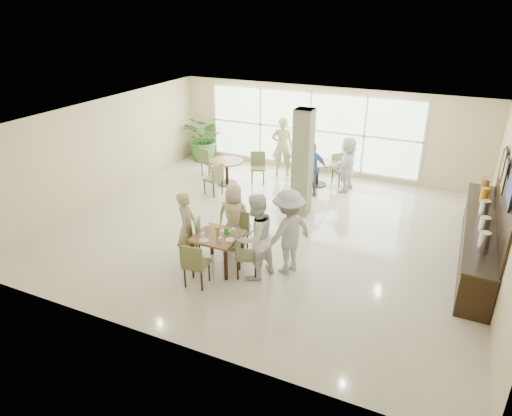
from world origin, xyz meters
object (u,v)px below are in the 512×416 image
at_px(teen_left, 187,226).
at_px(teen_far, 234,217).
at_px(buffet_counter, 479,238).
at_px(round_table_right, 318,167).
at_px(adult_standing, 282,146).
at_px(main_table, 218,239).
at_px(teen_right, 255,237).
at_px(teen_standing, 288,232).
at_px(potted_plant, 205,139).
at_px(adult_b, 347,164).
at_px(round_table_left, 227,167).
at_px(adult_a, 311,169).

distance_m(teen_left, teen_far, 1.11).
relative_size(buffet_counter, teen_far, 3.04).
distance_m(round_table_right, buffet_counter, 5.38).
height_order(buffet_counter, adult_standing, buffet_counter).
height_order(main_table, teen_far, teen_far).
xyz_separation_m(teen_right, teen_standing, (0.51, 0.47, 0.01)).
bearing_deg(round_table_right, potted_plant, 172.10).
bearing_deg(adult_b, main_table, -6.22).
height_order(round_table_left, round_table_right, same).
xyz_separation_m(teen_far, adult_b, (1.43, 4.50, 0.05)).
distance_m(teen_standing, adult_a, 4.27).
distance_m(main_table, buffet_counter, 5.60).
bearing_deg(round_table_right, teen_right, -85.35).
bearing_deg(teen_standing, main_table, -43.58).
height_order(teen_standing, adult_a, teen_standing).
bearing_deg(adult_a, teen_far, -120.38).
height_order(main_table, teen_standing, teen_standing).
distance_m(round_table_right, potted_plant, 4.37).
xyz_separation_m(teen_left, teen_standing, (2.14, 0.45, 0.12)).
xyz_separation_m(teen_left, teen_far, (0.68, 0.88, -0.01)).
distance_m(teen_left, adult_a, 4.78).
bearing_deg(buffet_counter, potted_plant, 158.62).
height_order(main_table, adult_standing, adult_standing).
bearing_deg(teen_standing, potted_plant, -108.78).
bearing_deg(adult_standing, teen_standing, 90.39).
bearing_deg(teen_left, round_table_right, -28.87).
bearing_deg(adult_standing, teen_far, 76.74).
bearing_deg(teen_left, teen_far, -54.15).
relative_size(teen_left, adult_a, 0.99).
relative_size(round_table_left, teen_right, 0.56).
height_order(buffet_counter, adult_b, buffet_counter).
relative_size(round_table_left, teen_far, 0.66).
relative_size(teen_left, teen_far, 1.01).
bearing_deg(teen_standing, teen_right, -19.72).
xyz_separation_m(round_table_right, buffet_counter, (4.55, -2.87, -0.01)).
height_order(teen_left, teen_far, teen_left).
distance_m(round_table_left, teen_far, 4.04).
height_order(buffet_counter, teen_far, buffet_counter).
relative_size(main_table, teen_far, 0.59).
height_order(round_table_left, teen_standing, teen_standing).
xyz_separation_m(buffet_counter, adult_b, (-3.63, 2.82, 0.27)).
bearing_deg(buffet_counter, adult_a, 155.45).
bearing_deg(teen_far, round_table_right, -105.77).
relative_size(round_table_right, potted_plant, 0.65).
distance_m(buffet_counter, teen_right, 4.86).
relative_size(round_table_left, adult_standing, 0.53).
bearing_deg(teen_right, main_table, -69.77).
height_order(round_table_left, buffet_counter, buffet_counter).
relative_size(round_table_left, teen_left, 0.65).
bearing_deg(buffet_counter, round_table_right, 147.71).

